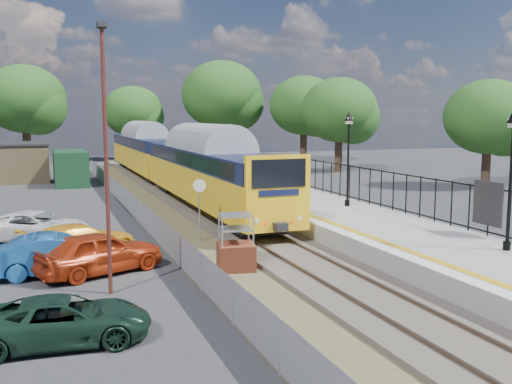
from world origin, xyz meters
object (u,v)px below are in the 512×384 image
car_red (99,252)px  car_yellow (80,240)px  speed_sign (199,200)px  car_blue (58,254)px  car_green (64,320)px  carpark_lamp (106,145)px  brick_plinth (236,243)px  victorian_lamp_north (349,136)px  train (168,157)px  car_white (36,227)px

car_red → car_yellow: car_red is taller
speed_sign → car_yellow: speed_sign is taller
speed_sign → car_blue: size_ratio=0.64×
car_green → carpark_lamp: bearing=-17.7°
car_yellow → car_red: bearing=168.0°
brick_plinth → car_red: (-4.37, 1.28, -0.23)m
brick_plinth → car_blue: bearing=163.9°
victorian_lamp_north → brick_plinth: victorian_lamp_north is taller
train → car_red: train is taller
car_green → car_yellow: bearing=-1.3°
carpark_lamp → car_yellow: size_ratio=1.82×
car_green → train: bearing=-12.0°
train → car_red: 22.55m
car_white → carpark_lamp: bearing=-136.2°
brick_plinth → car_blue: 5.91m
brick_plinth → train: bearing=83.7°
car_white → car_red: bearing=-131.8°
carpark_lamp → car_white: carpark_lamp is taller
carpark_lamp → car_green: size_ratio=1.97×
car_red → car_white: bearing=-3.5°
carpark_lamp → car_green: (-1.43, -3.44, -3.85)m
train → car_yellow: bearing=-111.3°
car_green → car_blue: 6.18m
train → car_yellow: size_ratio=9.50×
car_yellow → car_white: car_white is taller
car_red → car_yellow: 2.67m
carpark_lamp → car_red: 4.38m
carpark_lamp → car_blue: size_ratio=1.89×
train → car_green: size_ratio=10.28×
brick_plinth → car_yellow: size_ratio=0.46×
speed_sign → carpark_lamp: size_ratio=0.34×
car_green → car_blue: car_blue is taller
victorian_lamp_north → brick_plinth: (-7.80, -6.18, -3.35)m
train → carpark_lamp: bearing=-105.9°
carpark_lamp → car_white: size_ratio=1.72×
speed_sign → car_white: size_ratio=0.59×
train → car_white: train is taller
victorian_lamp_north → carpark_lamp: carpark_lamp is taller
brick_plinth → speed_sign: 4.78m
victorian_lamp_north → car_white: (-14.17, 1.14, -3.67)m
car_blue → car_green: bearing=179.2°
brick_plinth → car_red: brick_plinth is taller
car_yellow → carpark_lamp: bearing=164.4°
carpark_lamp → car_green: 5.36m
victorian_lamp_north → car_yellow: (-12.61, -2.28, -3.67)m
carpark_lamp → speed_sign: bearing=53.6°
brick_plinth → car_red: size_ratio=0.47×
car_blue → brick_plinth: bearing=-106.5°
carpark_lamp → car_yellow: 6.29m
brick_plinth → car_white: 9.71m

